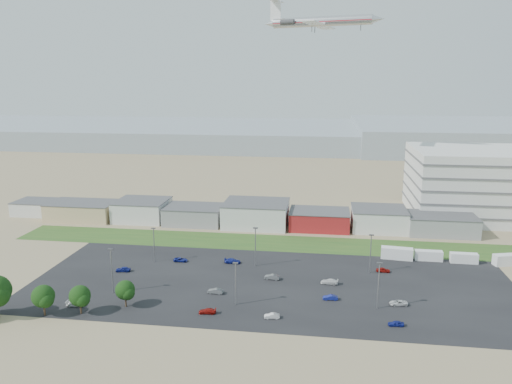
% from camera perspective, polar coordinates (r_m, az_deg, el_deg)
% --- Properties ---
extents(ground, '(700.00, 700.00, 0.00)m').
position_cam_1_polar(ground, '(109.21, -2.13, -14.36)').
color(ground, '#857255').
rests_on(ground, ground).
extents(parking_lot, '(120.00, 50.00, 0.01)m').
position_cam_1_polar(parking_lot, '(126.52, 1.76, -10.43)').
color(parking_lot, black).
rests_on(parking_lot, ground).
extents(grass_strip, '(160.00, 16.00, 0.02)m').
position_cam_1_polar(grass_strip, '(156.81, 1.23, -5.79)').
color(grass_strip, '#28521F').
rests_on(grass_strip, ground).
extents(hills_backdrop, '(700.00, 200.00, 9.00)m').
position_cam_1_polar(hills_backdrop, '(413.84, 11.16, 6.13)').
color(hills_backdrop, gray).
rests_on(hills_backdrop, ground).
extents(building_row, '(170.00, 20.00, 8.00)m').
position_cam_1_polar(building_row, '(176.27, -3.53, -2.37)').
color(building_row, silver).
rests_on(building_row, ground).
extents(box_trailer_a, '(8.99, 3.71, 3.28)m').
position_cam_1_polar(box_trailer_a, '(148.00, 15.80, -6.76)').
color(box_trailer_a, silver).
rests_on(box_trailer_a, ground).
extents(box_trailer_b, '(7.55, 2.51, 2.81)m').
position_cam_1_polar(box_trailer_b, '(149.60, 19.12, -6.87)').
color(box_trailer_b, silver).
rests_on(box_trailer_b, ground).
extents(box_trailer_c, '(7.35, 2.40, 2.74)m').
position_cam_1_polar(box_trailer_c, '(151.13, 22.67, -6.98)').
color(box_trailer_c, silver).
rests_on(box_trailer_c, ground).
extents(box_trailer_d, '(8.50, 4.64, 3.05)m').
position_cam_1_polar(box_trailer_d, '(154.37, 26.87, -6.92)').
color(box_trailer_d, silver).
rests_on(box_trailer_d, ground).
extents(tree_mid, '(5.21, 5.21, 7.81)m').
position_cam_1_polar(tree_mid, '(118.33, -23.13, -11.13)').
color(tree_mid, black).
rests_on(tree_mid, ground).
extents(tree_right, '(4.90, 4.90, 7.35)m').
position_cam_1_polar(tree_right, '(116.37, -19.47, -11.35)').
color(tree_right, black).
rests_on(tree_right, ground).
extents(tree_near, '(4.66, 4.66, 6.99)m').
position_cam_1_polar(tree_near, '(116.98, -14.72, -10.99)').
color(tree_near, black).
rests_on(tree_near, ground).
extents(lightpole_front_l, '(1.29, 0.54, 10.94)m').
position_cam_1_polar(lightpole_front_l, '(124.30, -16.14, -8.66)').
color(lightpole_front_l, slate).
rests_on(lightpole_front_l, ground).
extents(lightpole_front_m, '(1.18, 0.49, 10.05)m').
position_cam_1_polar(lightpole_front_m, '(113.73, -2.35, -10.43)').
color(lightpole_front_m, slate).
rests_on(lightpole_front_m, ground).
extents(lightpole_front_r, '(1.27, 0.53, 10.81)m').
position_cam_1_polar(lightpole_front_r, '(114.81, 13.81, -10.37)').
color(lightpole_front_r, slate).
rests_on(lightpole_front_r, ground).
extents(lightpole_back_l, '(1.16, 0.48, 9.85)m').
position_cam_1_polar(lightpole_back_l, '(142.06, -11.57, -5.95)').
color(lightpole_back_l, slate).
rests_on(lightpole_back_l, ground).
extents(lightpole_back_m, '(1.28, 0.53, 10.88)m').
position_cam_1_polar(lightpole_back_m, '(136.08, -0.06, -6.28)').
color(lightpole_back_m, slate).
rests_on(lightpole_back_m, ground).
extents(lightpole_back_r, '(1.24, 0.52, 10.52)m').
position_cam_1_polar(lightpole_back_r, '(134.75, 12.95, -6.90)').
color(lightpole_back_r, slate).
rests_on(lightpole_back_r, ground).
extents(airliner, '(49.65, 39.51, 12.92)m').
position_cam_1_polar(airliner, '(188.17, 7.52, 18.76)').
color(airliner, silver).
extents(parked_car_0, '(4.25, 2.37, 1.12)m').
position_cam_1_polar(parked_car_0, '(119.51, 15.97, -12.09)').
color(parked_car_0, silver).
rests_on(parked_car_0, ground).
extents(parked_car_1, '(3.57, 1.45, 1.15)m').
position_cam_1_polar(parked_car_1, '(118.94, 8.50, -11.83)').
color(parked_car_1, navy).
rests_on(parked_car_1, ground).
extents(parked_car_2, '(3.32, 1.51, 1.10)m').
position_cam_1_polar(parked_car_2, '(110.25, 15.70, -14.26)').
color(parked_car_2, navy).
rests_on(parked_car_2, ground).
extents(parked_car_3, '(3.93, 1.86, 1.11)m').
position_cam_1_polar(parked_car_3, '(111.96, -5.58, -13.39)').
color(parked_car_3, maroon).
rests_on(parked_car_3, ground).
extents(parked_car_4, '(3.89, 1.71, 1.24)m').
position_cam_1_polar(parked_car_4, '(121.25, -4.65, -11.21)').
color(parked_car_4, '#595B5E').
rests_on(parked_car_4, ground).
extents(parked_car_5, '(4.02, 2.03, 1.31)m').
position_cam_1_polar(parked_car_5, '(138.30, -14.95, -8.52)').
color(parked_car_5, navy).
rests_on(parked_car_5, ground).
extents(parked_car_6, '(4.51, 1.85, 1.31)m').
position_cam_1_polar(parked_car_6, '(139.73, -2.71, -7.87)').
color(parked_car_6, navy).
rests_on(parked_car_6, ground).
extents(parked_car_7, '(4.12, 1.89, 1.31)m').
position_cam_1_polar(parked_car_7, '(128.92, 1.85, -9.67)').
color(parked_car_7, '#595B5E').
rests_on(parked_car_7, ground).
extents(parked_car_8, '(3.63, 1.51, 1.23)m').
position_cam_1_polar(parked_car_8, '(137.58, 14.33, -8.62)').
color(parked_car_8, maroon).
rests_on(parked_car_8, ground).
extents(parked_car_9, '(3.91, 1.81, 1.09)m').
position_cam_1_polar(parked_car_9, '(142.35, -8.62, -7.66)').
color(parked_car_9, navy).
rests_on(parked_car_9, ground).
extents(parked_car_10, '(4.36, 2.19, 1.21)m').
position_cam_1_polar(parked_car_10, '(121.69, -19.91, -11.89)').
color(parked_car_10, silver).
rests_on(parked_car_10, ground).
extents(parked_car_12, '(4.50, 2.21, 1.26)m').
position_cam_1_polar(parked_car_12, '(127.45, 8.39, -10.08)').
color(parked_car_12, silver).
rests_on(parked_car_12, ground).
extents(parked_car_13, '(3.44, 1.57, 1.09)m').
position_cam_1_polar(parked_car_13, '(109.49, 1.83, -13.96)').
color(parked_car_13, silver).
rests_on(parked_car_13, ground).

